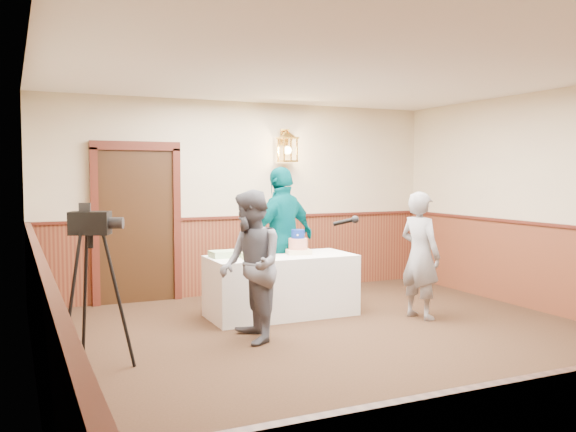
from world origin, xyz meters
The scene contains 10 objects.
ground centered at (0.00, 0.00, 0.00)m, with size 7.00×7.00×0.00m, color #301F12.
room_shell centered at (-0.05, 0.45, 1.52)m, with size 6.02×7.02×2.81m.
display_table centered at (-0.13, 1.90, 0.38)m, with size 1.80×0.80×0.75m, color white.
tiered_cake centered at (0.12, 1.95, 0.87)m, with size 0.35×0.35×0.31m.
sheet_cake_yellow centered at (-0.52, 1.78, 0.78)m, with size 0.33×0.25×0.07m, color #DFD685.
sheet_cake_green centered at (-0.82, 2.04, 0.79)m, with size 0.33×0.26×0.08m, color #9FD596.
interviewer centered at (-0.90, 0.96, 0.80)m, with size 1.48×0.83×1.60m.
baker centered at (1.34, 1.08, 0.77)m, with size 0.56×0.37×1.54m, color gray.
assistant_p centered at (0.05, 2.25, 0.92)m, with size 1.08×0.45×1.85m, color #00545B.
tv_camera_rig centered at (-2.51, 0.76, 0.64)m, with size 0.55×0.52×1.42m.
Camera 1 is at (-3.15, -4.91, 1.76)m, focal length 38.00 mm.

